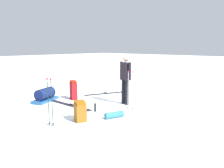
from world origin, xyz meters
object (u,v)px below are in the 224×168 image
(backpack_large_dark, at_px, (73,90))
(sleeping_mat_rolled, at_px, (114,115))
(ski_pair_far, at_px, (70,105))
(gear_sled, at_px, (45,95))
(thermos_bottle, at_px, (95,107))
(backpack_bright, at_px, (80,111))
(skier_standing, at_px, (125,77))
(ski_pair_near, at_px, (105,93))
(ski_poles_planted_far, at_px, (50,100))
(ski_poles_planted_near, at_px, (130,88))

(backpack_large_dark, relative_size, sleeping_mat_rolled, 1.31)
(ski_pair_far, bearing_deg, sleeping_mat_rolled, -177.31)
(ski_pair_far, relative_size, gear_sled, 1.71)
(gear_sled, xyz_separation_m, thermos_bottle, (-2.25, -0.39, -0.09))
(backpack_bright, distance_m, thermos_bottle, 0.89)
(skier_standing, xyz_separation_m, ski_pair_near, (1.61, -0.67, -0.94))
(backpack_bright, distance_m, ski_poles_planted_far, 0.87)
(gear_sled, bearing_deg, ski_pair_far, -166.60)
(ski_pair_far, height_order, backpack_bright, backpack_bright)
(ski_pair_far, xyz_separation_m, backpack_bright, (-1.43, 0.70, 0.26))
(ski_poles_planted_far, bearing_deg, gear_sled, -26.87)
(skier_standing, distance_m, backpack_large_dark, 2.12)
(skier_standing, height_order, backpack_large_dark, skier_standing)
(skier_standing, xyz_separation_m, backpack_large_dark, (1.86, 0.81, -0.60))
(ski_pair_near, xyz_separation_m, gear_sled, (0.78, 2.36, 0.21))
(backpack_large_dark, bearing_deg, skier_standing, -156.58)
(sleeping_mat_rolled, bearing_deg, ski_pair_far, 2.69)
(ski_pair_far, bearing_deg, ski_poles_planted_far, 129.32)
(backpack_bright, height_order, ski_poles_planted_near, ski_poles_planted_near)
(skier_standing, relative_size, backpack_large_dark, 2.36)
(ski_poles_planted_near, height_order, gear_sled, ski_poles_planted_near)
(ski_pair_far, xyz_separation_m, thermos_bottle, (-1.13, -0.13, 0.12))
(gear_sled, bearing_deg, ski_pair_near, -108.29)
(backpack_bright, xyz_separation_m, sleeping_mat_rolled, (-0.52, -0.80, -0.18))
(backpack_large_dark, bearing_deg, sleeping_mat_rolled, 168.37)
(skier_standing, relative_size, thermos_bottle, 6.54)
(ski_pair_near, distance_m, ski_poles_planted_far, 3.89)
(gear_sled, bearing_deg, backpack_bright, 170.31)
(ski_pair_far, xyz_separation_m, backpack_large_dark, (0.59, -0.61, 0.34))
(skier_standing, bearing_deg, backpack_bright, 94.35)
(backpack_large_dark, xyz_separation_m, gear_sled, (0.53, 0.88, -0.13))
(backpack_large_dark, bearing_deg, gear_sled, 58.93)
(backpack_bright, xyz_separation_m, thermos_bottle, (0.30, -0.83, -0.14))
(skier_standing, distance_m, ski_pair_near, 1.98)
(skier_standing, xyz_separation_m, gear_sled, (2.39, 1.69, -0.73))
(ski_poles_planted_far, height_order, thermos_bottle, ski_poles_planted_far)
(ski_pair_near, bearing_deg, skier_standing, 157.31)
(ski_pair_near, relative_size, sleeping_mat_rolled, 3.15)
(ski_poles_planted_near, relative_size, ski_poles_planted_far, 1.01)
(backpack_large_dark, bearing_deg, ski_poles_planted_far, 130.72)
(ski_pair_far, bearing_deg, ski_pair_near, -80.80)
(ski_poles_planted_near, height_order, thermos_bottle, ski_poles_planted_near)
(ski_pair_near, distance_m, backpack_bright, 3.32)
(ski_poles_planted_near, height_order, ski_poles_planted_far, ski_poles_planted_near)
(ski_pair_near, distance_m, backpack_large_dark, 1.54)
(backpack_large_dark, height_order, thermos_bottle, backpack_large_dark)
(backpack_large_dark, xyz_separation_m, thermos_bottle, (-1.72, 0.49, -0.22))
(backpack_large_dark, distance_m, sleeping_mat_rolled, 2.61)
(ski_pair_far, relative_size, sleeping_mat_rolled, 3.55)
(thermos_bottle, bearing_deg, ski_poles_planted_far, 91.33)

